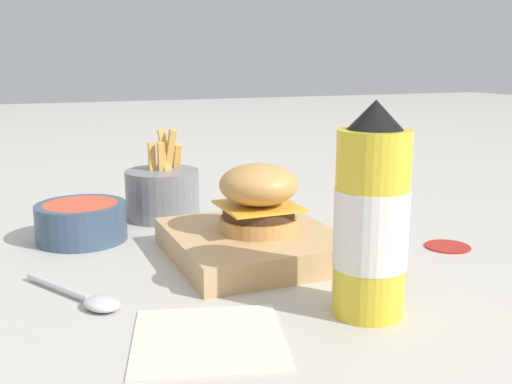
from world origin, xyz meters
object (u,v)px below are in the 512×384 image
at_px(burger, 259,197).
at_px(fries_basket, 163,193).
at_px(ketchup_bottle, 371,219).
at_px(side_bowl, 81,221).
at_px(spoon, 91,299).
at_px(serving_board, 256,244).

bearing_deg(burger, fries_basket, -164.10).
distance_m(ketchup_bottle, side_bowl, 0.43).
xyz_separation_m(ketchup_bottle, spoon, (-0.12, -0.25, -0.09)).
bearing_deg(serving_board, spoon, -69.90).
bearing_deg(spoon, serving_board, 80.66).
xyz_separation_m(ketchup_bottle, side_bowl, (-0.36, -0.23, -0.07)).
bearing_deg(burger, spoon, -70.42).
bearing_deg(ketchup_bottle, fries_basket, -167.22).
xyz_separation_m(serving_board, side_bowl, (-0.16, -0.20, 0.01)).
xyz_separation_m(burger, spoon, (0.08, -0.22, -0.07)).
bearing_deg(spoon, side_bowl, 145.92).
height_order(fries_basket, side_bowl, fries_basket).
bearing_deg(spoon, ketchup_bottle, 34.21).
bearing_deg(fries_basket, burger, 15.90).
xyz_separation_m(burger, side_bowl, (-0.16, -0.20, -0.05)).
distance_m(serving_board, spoon, 0.23).
height_order(fries_basket, spoon, fries_basket).
xyz_separation_m(serving_board, spoon, (0.08, -0.21, -0.01)).
bearing_deg(side_bowl, spoon, -4.64).
relative_size(burger, ketchup_bottle, 0.47).
relative_size(burger, side_bowl, 0.80).
relative_size(ketchup_bottle, fries_basket, 1.48).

